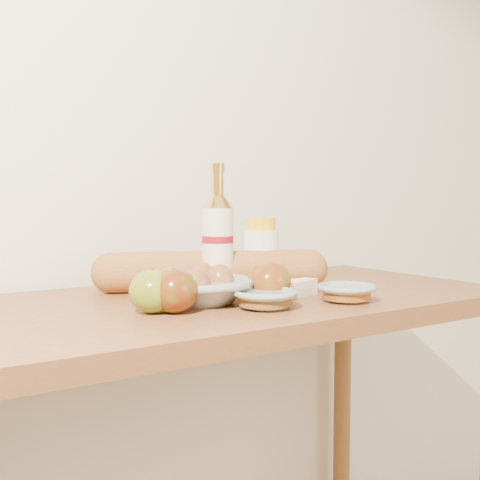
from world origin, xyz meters
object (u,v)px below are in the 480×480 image
table (232,354)px  cream_bottle (261,255)px  bourbon_bottle (218,240)px  baguette (213,271)px  egg_bowl (198,287)px

table → cream_bottle: cream_bottle is taller
bourbon_bottle → cream_bottle: bearing=-17.4°
bourbon_bottle → baguette: 0.08m
bourbon_bottle → cream_bottle: size_ratio=1.74×
cream_bottle → bourbon_bottle: bearing=-175.2°
cream_bottle → egg_bowl: 0.25m
table → bourbon_bottle: 0.25m
cream_bottle → table: bearing=-149.8°
table → egg_bowl: 0.19m
table → bourbon_bottle: size_ratio=4.27×
baguette → table: bearing=-70.4°
bourbon_bottle → baguette: size_ratio=0.54×
bourbon_bottle → cream_bottle: 0.13m
baguette → egg_bowl: bearing=-107.8°
bourbon_bottle → egg_bowl: bourbon_bottle is taller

